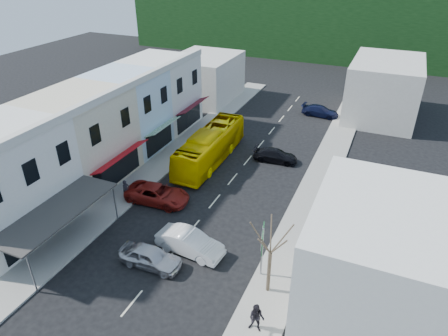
# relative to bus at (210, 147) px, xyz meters

# --- Properties ---
(ground) EXTENTS (120.00, 120.00, 0.00)m
(ground) POSITION_rel_bus_xyz_m (3.41, -10.46, -1.55)
(ground) COLOR black
(ground) RESTS_ON ground
(sidewalk_left) EXTENTS (3.00, 52.00, 0.15)m
(sidewalk_left) POSITION_rel_bus_xyz_m (-4.09, -0.46, -1.48)
(sidewalk_left) COLOR gray
(sidewalk_left) RESTS_ON ground
(sidewalk_right) EXTENTS (3.00, 52.00, 0.15)m
(sidewalk_right) POSITION_rel_bus_xyz_m (10.91, -0.46, -1.48)
(sidewalk_right) COLOR gray
(sidewalk_right) RESTS_ON ground
(shopfront_row) EXTENTS (8.25, 30.00, 8.00)m
(shopfront_row) POSITION_rel_bus_xyz_m (-9.09, -5.46, 2.45)
(shopfront_row) COLOR silver
(shopfront_row) RESTS_ON ground
(right_building) EXTENTS (8.00, 9.00, 8.00)m
(right_building) POSITION_rel_bus_xyz_m (16.91, -14.46, 2.45)
(right_building) COLOR silver
(right_building) RESTS_ON ground
(distant_block_left) EXTENTS (8.00, 10.00, 6.00)m
(distant_block_left) POSITION_rel_bus_xyz_m (-8.59, 16.54, 1.45)
(distant_block_left) COLOR #B7B2A8
(distant_block_left) RESTS_ON ground
(distant_block_right) EXTENTS (8.00, 12.00, 7.00)m
(distant_block_right) POSITION_rel_bus_xyz_m (14.41, 19.54, 1.95)
(distant_block_right) COLOR #B7B2A8
(distant_block_right) RESTS_ON ground
(hillside) EXTENTS (80.00, 26.00, 14.00)m
(hillside) POSITION_rel_bus_xyz_m (1.95, 54.63, 5.18)
(hillside) COLOR black
(hillside) RESTS_ON ground
(bus) EXTENTS (2.70, 11.64, 3.10)m
(bus) POSITION_rel_bus_xyz_m (0.00, 0.00, 0.00)
(bus) COLOR #E9C400
(bus) RESTS_ON ground
(car_silver) EXTENTS (4.44, 1.90, 1.40)m
(car_silver) POSITION_rel_bus_xyz_m (2.70, -15.18, -0.85)
(car_silver) COLOR #B6B6BB
(car_silver) RESTS_ON ground
(car_white) EXTENTS (4.55, 2.20, 1.40)m
(car_white) POSITION_rel_bus_xyz_m (4.50, -12.93, -0.85)
(car_white) COLOR silver
(car_white) RESTS_ON ground
(car_red) EXTENTS (4.71, 2.20, 1.40)m
(car_red) POSITION_rel_bus_xyz_m (-0.96, -8.40, -0.85)
(car_red) COLOR maroon
(car_red) RESTS_ON ground
(car_black_near) EXTENTS (4.64, 2.22, 1.40)m
(car_black_near) POSITION_rel_bus_xyz_m (5.96, 2.50, -0.85)
(car_black_near) COLOR black
(car_black_near) RESTS_ON ground
(car_navy_far) EXTENTS (4.62, 2.16, 1.40)m
(car_navy_far) POSITION_rel_bus_xyz_m (7.58, 16.39, -0.85)
(car_navy_far) COLOR black
(car_navy_far) RESTS_ON ground
(pedestrian_left) EXTENTS (0.54, 0.68, 1.70)m
(pedestrian_left) POSITION_rel_bus_xyz_m (-3.45, -9.29, -0.55)
(pedestrian_left) COLOR black
(pedestrian_left) RESTS_ON sidewalk_left
(pedestrian_right) EXTENTS (0.72, 0.47, 1.70)m
(pedestrian_right) POSITION_rel_bus_xyz_m (10.97, -17.37, -0.55)
(pedestrian_right) COLOR black
(pedestrian_right) RESTS_ON sidewalk_right
(direction_sign) EXTENTS (1.07, 1.83, 3.86)m
(direction_sign) POSITION_rel_bus_xyz_m (9.81, -13.15, 0.38)
(direction_sign) COLOR #135927
(direction_sign) RESTS_ON ground
(street_tree) EXTENTS (3.29, 3.29, 6.21)m
(street_tree) POSITION_rel_bus_xyz_m (10.65, -14.27, 1.56)
(street_tree) COLOR #362C21
(street_tree) RESTS_ON ground
(traffic_signal) EXTENTS (0.85, 1.13, 4.69)m
(traffic_signal) POSITION_rel_bus_xyz_m (10.01, 21.21, 0.80)
(traffic_signal) COLOR black
(traffic_signal) RESTS_ON ground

